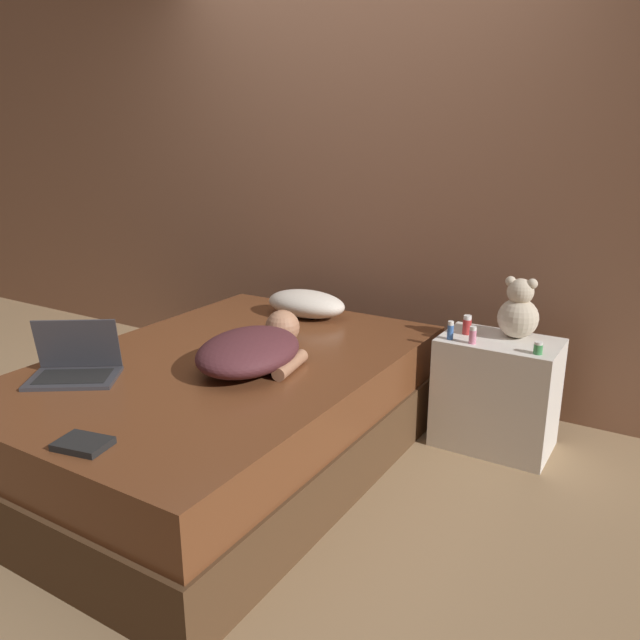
# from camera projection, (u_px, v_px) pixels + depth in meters

# --- Properties ---
(ground_plane) EXTENTS (12.00, 12.00, 0.00)m
(ground_plane) POSITION_uv_depth(u_px,v_px,m) (228.00, 460.00, 3.01)
(ground_plane) COLOR #937551
(wall_back) EXTENTS (8.00, 0.06, 2.60)m
(wall_back) POSITION_uv_depth(u_px,v_px,m) (360.00, 170.00, 3.70)
(wall_back) COLOR #996B51
(wall_back) RESTS_ON ground_plane
(bed) EXTENTS (1.40, 2.06, 0.52)m
(bed) POSITION_uv_depth(u_px,v_px,m) (226.00, 411.00, 2.93)
(bed) COLOR #4C331E
(bed) RESTS_ON ground_plane
(nightstand) EXTENTS (0.56, 0.37, 0.56)m
(nightstand) POSITION_uv_depth(u_px,v_px,m) (496.00, 393.00, 3.08)
(nightstand) COLOR silver
(nightstand) RESTS_ON ground_plane
(pillow) EXTENTS (0.48, 0.28, 0.15)m
(pillow) POSITION_uv_depth(u_px,v_px,m) (306.00, 304.00, 3.51)
(pillow) COLOR beige
(pillow) RESTS_ON bed
(person_lying) EXTENTS (0.51, 0.76, 0.17)m
(person_lying) POSITION_uv_depth(u_px,v_px,m) (254.00, 348.00, 2.77)
(person_lying) COLOR #4C2328
(person_lying) RESTS_ON bed
(laptop) EXTENTS (0.43, 0.40, 0.24)m
(laptop) POSITION_uv_depth(u_px,v_px,m) (75.00, 365.00, 2.64)
(laptop) COLOR #333338
(laptop) RESTS_ON bed
(teddy_bear) EXTENTS (0.19, 0.19, 0.30)m
(teddy_bear) POSITION_uv_depth(u_px,v_px,m) (519.00, 312.00, 3.00)
(teddy_bear) COLOR beige
(teddy_bear) RESTS_ON nightstand
(bottle_green) EXTENTS (0.04, 0.04, 0.06)m
(bottle_green) POSITION_uv_depth(u_px,v_px,m) (538.00, 348.00, 2.80)
(bottle_green) COLOR #3D8E4C
(bottle_green) RESTS_ON nightstand
(bottle_pink) EXTENTS (0.03, 0.03, 0.08)m
(bottle_pink) POSITION_uv_depth(u_px,v_px,m) (473.00, 335.00, 2.93)
(bottle_pink) COLOR pink
(bottle_pink) RESTS_ON nightstand
(bottle_blue) EXTENTS (0.03, 0.03, 0.09)m
(bottle_blue) POSITION_uv_depth(u_px,v_px,m) (450.00, 330.00, 2.99)
(bottle_blue) COLOR #3866B2
(bottle_blue) RESTS_ON nightstand
(bottle_red) EXTENTS (0.04, 0.04, 0.10)m
(bottle_red) POSITION_uv_depth(u_px,v_px,m) (467.00, 325.00, 3.07)
(bottle_red) COLOR #B72D2D
(bottle_red) RESTS_ON nightstand
(book) EXTENTS (0.19, 0.16, 0.02)m
(book) POSITION_uv_depth(u_px,v_px,m) (83.00, 444.00, 2.06)
(book) COLOR black
(book) RESTS_ON bed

